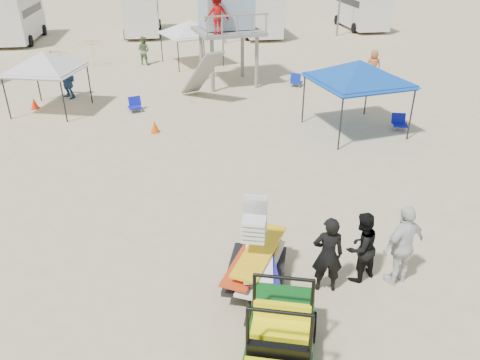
{
  "coord_description": "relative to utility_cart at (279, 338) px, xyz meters",
  "views": [
    {
      "loc": [
        -1.11,
        -7.72,
        6.97
      ],
      "look_at": [
        0.5,
        3.0,
        1.3
      ],
      "focal_mm": 35.0,
      "sensor_mm": 36.0,
      "label": 1
    }
  ],
  "objects": [
    {
      "name": "rv_far_left",
      "position": [
        -12.44,
        32.0,
        0.98
      ],
      "size": [
        2.64,
        6.8,
        3.25
      ],
      "color": "silver",
      "rests_on": "ground"
    },
    {
      "name": "utility_cart",
      "position": [
        0.0,
        0.0,
        0.0
      ],
      "size": [
        1.79,
        2.56,
        1.76
      ],
      "color": "#0C4D16",
      "rests_on": "ground"
    },
    {
      "name": "lifeguard_tower",
      "position": [
        1.38,
        18.64,
        2.93
      ],
      "size": [
        3.62,
        3.62,
        5.03
      ],
      "color": "gray",
      "rests_on": "ground"
    },
    {
      "name": "canopy_white_c",
      "position": [
        -0.17,
        23.08,
        1.61
      ],
      "size": [
        3.81,
        3.81,
        2.98
      ],
      "color": "black",
      "rests_on": "ground"
    },
    {
      "name": "canopy_blue",
      "position": [
        5.56,
        11.08,
        1.86
      ],
      "size": [
        3.7,
        3.7,
        3.23
      ],
      "color": "black",
      "rests_on": "ground"
    },
    {
      "name": "rv_mid_right",
      "position": [
        5.56,
        32.0,
        0.98
      ],
      "size": [
        2.64,
        7.0,
        3.25
      ],
      "color": "silver",
      "rests_on": "ground"
    },
    {
      "name": "cone_far",
      "position": [
        -7.73,
        15.76,
        -0.57
      ],
      "size": [
        0.34,
        0.34,
        0.5
      ],
      "primitive_type": "cone",
      "color": "red",
      "rests_on": "ground"
    },
    {
      "name": "beach_chair_b",
      "position": [
        7.47,
        10.94,
        -0.51
      ],
      "size": [
        0.66,
        0.72,
        0.64
      ],
      "color": "#0E139F",
      "rests_on": "ground"
    },
    {
      "name": "beach_chair_a",
      "position": [
        -3.21,
        14.77,
        -0.51
      ],
      "size": [
        0.66,
        0.72,
        0.64
      ],
      "color": "#1118B8",
      "rests_on": "ground"
    },
    {
      "name": "ground",
      "position": [
        -0.43,
        2.0,
        -0.82
      ],
      "size": [
        140.0,
        140.0,
        0.0
      ],
      "primitive_type": "plane",
      "color": "beige",
      "rests_on": "ground"
    },
    {
      "name": "man_right",
      "position": [
        3.22,
        2.03,
        0.16
      ],
      "size": [
        1.24,
        0.86,
        1.96
      ],
      "primitive_type": "imported",
      "rotation": [
        0.0,
        0.0,
        3.51
      ],
      "color": "silver",
      "rests_on": "ground"
    },
    {
      "name": "beach_chair_c",
      "position": [
        4.9,
        17.57,
        -0.51
      ],
      "size": [
        0.72,
        0.81,
        0.64
      ],
      "color": "#0E229A",
      "rests_on": "ground"
    },
    {
      "name": "canopy_white_a",
      "position": [
        -6.86,
        15.38,
        1.67
      ],
      "size": [
        3.37,
        3.37,
        3.04
      ],
      "color": "black",
      "rests_on": "ground"
    },
    {
      "name": "umbrella_a",
      "position": [
        -7.63,
        20.16,
        0.03
      ],
      "size": [
        2.45,
        2.47,
        1.69
      ],
      "primitive_type": "imported",
      "rotation": [
        0.0,
        0.0,
        0.41
      ],
      "color": "#AA2112",
      "rests_on": "ground"
    },
    {
      "name": "umbrella_b",
      "position": [
        -6.02,
        23.46,
        -0.03
      ],
      "size": [
        2.4,
        2.41,
        1.59
      ],
      "primitive_type": "imported",
      "rotation": [
        0.0,
        0.0,
        0.55
      ],
      "color": "#FFA816",
      "rests_on": "ground"
    },
    {
      "name": "man_mid",
      "position": [
        2.37,
        2.28,
        0.03
      ],
      "size": [
        1.02,
        0.93,
        1.7
      ],
      "primitive_type": "imported",
      "rotation": [
        0.0,
        0.0,
        3.56
      ],
      "color": "black",
      "rests_on": "ground"
    },
    {
      "name": "distant_beachgoers",
      "position": [
        -2.34,
        19.02,
        0.06
      ],
      "size": [
        16.91,
        7.47,
        1.85
      ],
      "color": "#63814D",
      "rests_on": "ground"
    },
    {
      "name": "rv_mid_left",
      "position": [
        -3.44,
        33.5,
        0.98
      ],
      "size": [
        2.65,
        6.5,
        3.25
      ],
      "color": "silver",
      "rests_on": "ground"
    },
    {
      "name": "man_left",
      "position": [
        1.52,
        2.03,
        0.1
      ],
      "size": [
        0.73,
        0.54,
        1.84
      ],
      "primitive_type": "imported",
      "rotation": [
        0.0,
        0.0,
        2.98
      ],
      "color": "black",
      "rests_on": "ground"
    },
    {
      "name": "rv_far_right",
      "position": [
        14.56,
        33.5,
        0.98
      ],
      "size": [
        2.64,
        6.6,
        3.25
      ],
      "color": "silver",
      "rests_on": "ground"
    },
    {
      "name": "cone_near",
      "position": [
        -2.31,
        12.03,
        -0.57
      ],
      "size": [
        0.34,
        0.34,
        0.5
      ],
      "primitive_type": "cone",
      "color": "#F25607",
      "rests_on": "ground"
    },
    {
      "name": "surf_trailer",
      "position": [
        0.0,
        2.33,
        -0.01
      ],
      "size": [
        1.7,
        2.39,
        2.0
      ],
      "color": "black",
      "rests_on": "ground"
    }
  ]
}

